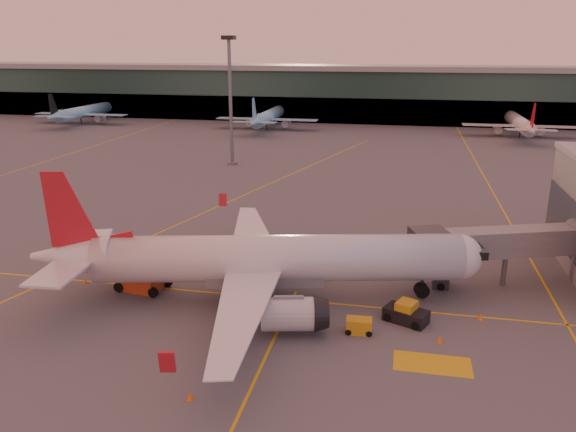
% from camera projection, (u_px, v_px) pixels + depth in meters
% --- Properties ---
extents(ground, '(600.00, 600.00, 0.00)m').
position_uv_depth(ground, '(227.00, 318.00, 51.05)').
color(ground, '#4C4F54').
rests_on(ground, ground).
extents(taxi_markings, '(100.12, 173.00, 0.01)m').
position_uv_depth(taxi_markings, '(267.00, 193.00, 94.13)').
color(taxi_markings, gold).
rests_on(taxi_markings, ground).
extents(terminal, '(400.00, 20.00, 17.60)m').
position_uv_depth(terminal, '(361.00, 93.00, 181.21)').
color(terminal, '#19382D').
rests_on(terminal, ground).
extents(mast_west_near, '(2.40, 2.40, 25.60)m').
position_uv_depth(mast_west_near, '(230.00, 92.00, 112.40)').
color(mast_west_near, slate).
rests_on(mast_west_near, ground).
extents(distant_aircraft_row, '(225.00, 34.00, 13.00)m').
position_uv_depth(distant_aircraft_row, '(177.00, 126.00, 172.02)').
color(distant_aircraft_row, '#88C8E4').
rests_on(distant_aircraft_row, ground).
extents(main_airplane, '(42.54, 38.71, 12.97)m').
position_uv_depth(main_airplane, '(263.00, 261.00, 53.33)').
color(main_airplane, silver).
rests_on(main_airplane, ground).
extents(jet_bridge, '(20.56, 9.81, 6.25)m').
position_uv_depth(jet_bridge, '(519.00, 245.00, 57.18)').
color(jet_bridge, slate).
rests_on(jet_bridge, ground).
extents(catering_truck, '(6.75, 3.67, 5.00)m').
position_uv_depth(catering_truck, '(139.00, 263.00, 56.41)').
color(catering_truck, '#C7431C').
rests_on(catering_truck, ground).
extents(gpu_cart, '(2.31, 1.45, 1.31)m').
position_uv_depth(gpu_cart, '(359.00, 326.00, 48.35)').
color(gpu_cart, '#C19218').
rests_on(gpu_cart, ground).
extents(pushback_tug, '(4.29, 3.39, 1.96)m').
position_uv_depth(pushback_tug, '(406.00, 314.00, 50.23)').
color(pushback_tug, black).
rests_on(pushback_tug, ground).
extents(cone_nose, '(0.50, 0.50, 0.63)m').
position_uv_depth(cone_nose, '(481.00, 317.00, 50.73)').
color(cone_nose, orange).
rests_on(cone_nose, ground).
extents(cone_tail, '(0.40, 0.40, 0.51)m').
position_uv_depth(cone_tail, '(85.00, 281.00, 58.43)').
color(cone_tail, orange).
rests_on(cone_tail, ground).
extents(cone_wing_right, '(0.48, 0.48, 0.61)m').
position_uv_depth(cone_wing_right, '(190.00, 396.00, 39.30)').
color(cone_wing_right, orange).
rests_on(cone_wing_right, ground).
extents(cone_wing_left, '(0.42, 0.42, 0.54)m').
position_uv_depth(cone_wing_left, '(284.00, 241.00, 70.55)').
color(cone_wing_left, orange).
rests_on(cone_wing_left, ground).
extents(cone_fwd, '(0.48, 0.48, 0.62)m').
position_uv_depth(cone_fwd, '(440.00, 339.00, 46.86)').
color(cone_fwd, orange).
rests_on(cone_fwd, ground).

